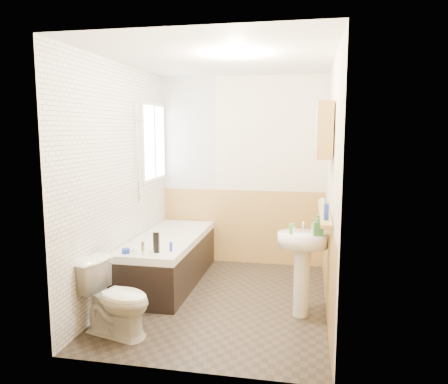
{
  "coord_description": "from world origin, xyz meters",
  "views": [
    {
      "loc": [
        0.88,
        -4.35,
        1.81
      ],
      "look_at": [
        0.0,
        0.15,
        1.15
      ],
      "focal_mm": 35.0,
      "sensor_mm": 36.0,
      "label": 1
    }
  ],
  "objects_px": {
    "sink": "(302,257)",
    "bathtub": "(169,258)",
    "pine_shelf": "(324,212)",
    "toilet": "(116,299)",
    "medicine_cabinet": "(324,130)"
  },
  "relations": [
    {
      "from": "sink",
      "to": "bathtub",
      "type": "bearing_deg",
      "value": 170.0
    },
    {
      "from": "pine_shelf",
      "to": "toilet",
      "type": "bearing_deg",
      "value": -153.73
    },
    {
      "from": "toilet",
      "to": "sink",
      "type": "height_order",
      "value": "sink"
    },
    {
      "from": "pine_shelf",
      "to": "bathtub",
      "type": "bearing_deg",
      "value": 164.29
    },
    {
      "from": "toilet",
      "to": "bathtub",
      "type": "bearing_deg",
      "value": 14.54
    },
    {
      "from": "sink",
      "to": "pine_shelf",
      "type": "xyz_separation_m",
      "value": [
        0.2,
        0.16,
        0.42
      ]
    },
    {
      "from": "toilet",
      "to": "sink",
      "type": "bearing_deg",
      "value": -49.83
    },
    {
      "from": "pine_shelf",
      "to": "sink",
      "type": "bearing_deg",
      "value": -140.79
    },
    {
      "from": "toilet",
      "to": "pine_shelf",
      "type": "relative_size",
      "value": 0.49
    },
    {
      "from": "bathtub",
      "to": "medicine_cabinet",
      "type": "distance_m",
      "value": 2.36
    },
    {
      "from": "bathtub",
      "to": "pine_shelf",
      "type": "height_order",
      "value": "pine_shelf"
    },
    {
      "from": "medicine_cabinet",
      "to": "pine_shelf",
      "type": "bearing_deg",
      "value": 21.15
    },
    {
      "from": "medicine_cabinet",
      "to": "bathtub",
      "type": "bearing_deg",
      "value": 163.72
    },
    {
      "from": "bathtub",
      "to": "sink",
      "type": "distance_m",
      "value": 1.73
    },
    {
      "from": "toilet",
      "to": "medicine_cabinet",
      "type": "height_order",
      "value": "medicine_cabinet"
    }
  ]
}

